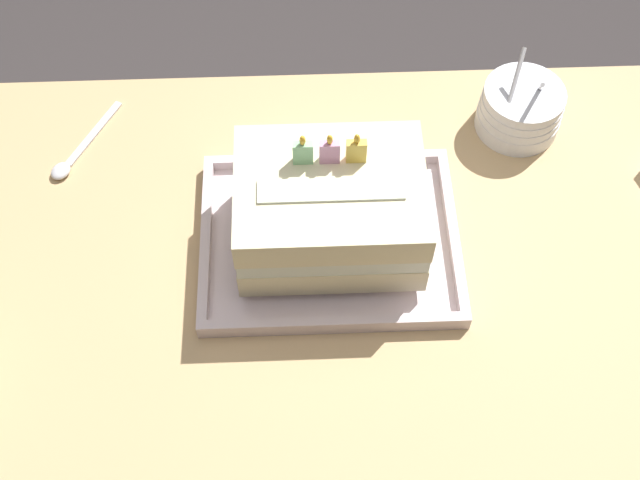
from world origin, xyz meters
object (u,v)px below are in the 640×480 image
Objects in this scene: bowl_stack at (520,109)px; foil_tray at (329,240)px; birthday_cake at (330,208)px; serving_spoon_near_tray at (71,159)px.

foil_tray is at bearing -145.48° from bowl_stack.
foil_tray is at bearing -90.00° from birthday_cake.
foil_tray is at bearing -22.80° from serving_spoon_near_tray.
foil_tray is 2.71× the size of bowl_stack.
foil_tray is 0.37m from serving_spoon_near_tray.
foil_tray is 0.07m from birthday_cake.
serving_spoon_near_tray is (-0.34, 0.14, -0.00)m from foil_tray.
bowl_stack is 0.61m from serving_spoon_near_tray.
bowl_stack is at bearing 3.75° from serving_spoon_near_tray.
serving_spoon_near_tray is at bearing 157.20° from foil_tray.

